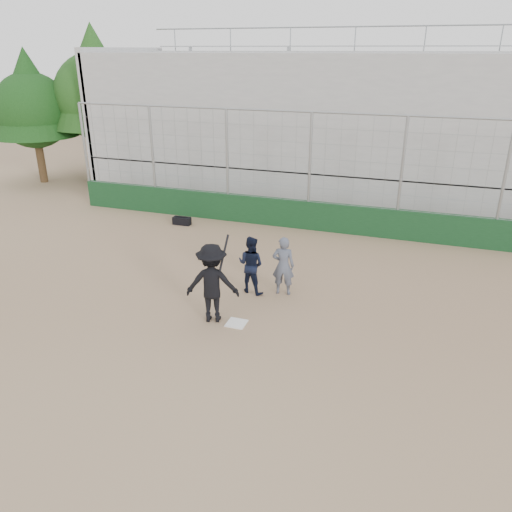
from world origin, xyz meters
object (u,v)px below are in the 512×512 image
(batter_at_plate, at_px, (212,283))
(umpire, at_px, (283,269))
(equipment_bag, at_px, (182,221))
(catcher_crouched, at_px, (251,274))

(batter_at_plate, distance_m, umpire, 2.18)
(umpire, relative_size, equipment_bag, 2.16)
(catcher_crouched, distance_m, umpire, 0.85)
(umpire, bearing_deg, batter_at_plate, 49.65)
(batter_at_plate, relative_size, catcher_crouched, 1.91)
(batter_at_plate, distance_m, equipment_bag, 7.11)
(equipment_bag, bearing_deg, catcher_crouched, -45.96)
(batter_at_plate, height_order, catcher_crouched, batter_at_plate)
(umpire, bearing_deg, catcher_crouched, 5.79)
(catcher_crouched, relative_size, equipment_bag, 1.63)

